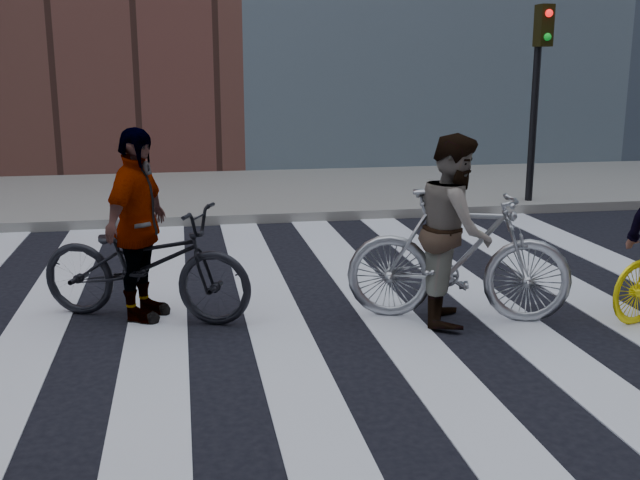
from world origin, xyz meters
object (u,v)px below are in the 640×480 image
object	(u,v)px
bike_silver_mid	(459,256)
traffic_signal	(539,72)
bike_dark_rear	(145,263)
rider_rear	(138,226)
rider_mid	(455,229)

from	to	relation	value
bike_silver_mid	traffic_signal	bearing A→B (deg)	-14.17
bike_dark_rear	rider_rear	world-z (taller)	rider_rear
bike_dark_rear	rider_rear	bearing A→B (deg)	113.10
traffic_signal	bike_silver_mid	xyz separation A→B (m)	(-3.24, -5.12, -1.65)
rider_mid	rider_rear	xyz separation A→B (m)	(-2.91, 0.57, 0.03)
bike_dark_rear	rider_mid	world-z (taller)	rider_mid
rider_mid	traffic_signal	bearing A→B (deg)	-14.57
rider_mid	rider_rear	distance (m)	2.96
traffic_signal	bike_dark_rear	bearing A→B (deg)	-143.47
rider_mid	rider_rear	bearing A→B (deg)	97.06
bike_silver_mid	rider_rear	distance (m)	3.02
bike_silver_mid	rider_mid	world-z (taller)	rider_mid
bike_dark_rear	rider_rear	xyz separation A→B (m)	(-0.05, 0.00, 0.36)
bike_silver_mid	bike_dark_rear	bearing A→B (deg)	97.06
traffic_signal	bike_dark_rear	xyz separation A→B (m)	(-6.14, -4.55, -1.73)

